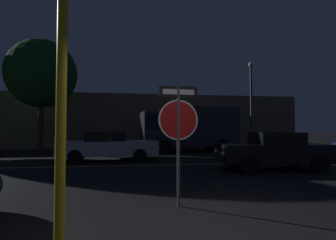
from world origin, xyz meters
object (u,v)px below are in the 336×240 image
passing_car_2 (108,146)px  delivery_truck (187,127)px  tree_0 (42,74)px  passing_car_3 (273,151)px  stop_sign (178,121)px  street_lamp (251,98)px  yellow_pole_left (61,104)px

passing_car_2 → delivery_truck: size_ratio=0.71×
tree_0 → passing_car_3: bearing=-40.6°
stop_sign → passing_car_2: (-1.88, 7.77, -0.92)m
passing_car_3 → street_lamp: 9.30m
yellow_pole_left → tree_0: (-4.96, 15.22, 3.45)m
passing_car_2 → passing_car_3: 7.25m
yellow_pole_left → passing_car_3: bearing=44.5°
stop_sign → delivery_truck: delivery_truck is taller
street_lamp → tree_0: bearing=175.2°
yellow_pole_left → street_lamp: bearing=56.7°
yellow_pole_left → street_lamp: (9.20, 14.04, 1.98)m
passing_car_3 → yellow_pole_left: bearing=140.4°
passing_car_2 → passing_car_3: bearing=55.9°
yellow_pole_left → tree_0: bearing=108.0°
yellow_pole_left → passing_car_2: (-0.19, 9.68, -1.03)m
tree_0 → passing_car_2: bearing=-49.3°
passing_car_2 → passing_car_3: size_ratio=1.14×
passing_car_2 → street_lamp: street_lamp is taller
tree_0 → street_lamp: bearing=-4.8°
stop_sign → delivery_truck: size_ratio=0.35×
tree_0 → stop_sign: bearing=-63.5°
passing_car_2 → delivery_truck: bearing=131.3°
stop_sign → street_lamp: street_lamp is taller
passing_car_2 → tree_0: 8.58m
yellow_pole_left → passing_car_2: size_ratio=0.74×
yellow_pole_left → delivery_truck: size_ratio=0.53×
street_lamp → yellow_pole_left: bearing=-123.3°
stop_sign → passing_car_2: 8.05m
yellow_pole_left → delivery_truck: 15.09m
street_lamp → passing_car_3: bearing=-111.6°
passing_car_3 → street_lamp: (3.24, 8.18, 3.01)m
yellow_pole_left → street_lamp: 16.90m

